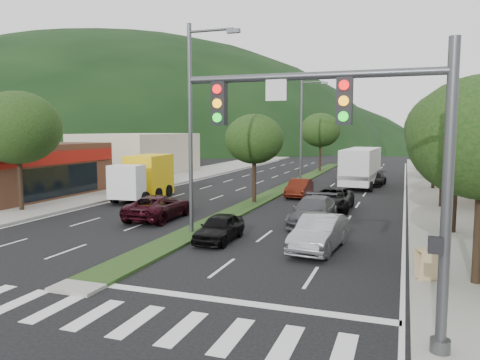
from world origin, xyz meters
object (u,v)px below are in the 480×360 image
at_px(tree_r_c, 444,135).
at_px(tree_r_d, 435,128).
at_px(car_queue_a, 219,228).
at_px(a_frame_sign, 427,262).
at_px(tree_r_e, 430,131).
at_px(car_queue_f, 375,179).
at_px(car_queue_d, 332,199).
at_px(car_queue_e, 348,173).
at_px(tree_med_near, 254,139).
at_px(traffic_signal, 373,149).
at_px(car_queue_c, 299,188).
at_px(box_truck, 145,178).
at_px(streetlight_mid, 303,124).
at_px(tree_l_a, 18,128).
at_px(sedan_silver, 319,233).
at_px(suv_maroon, 159,207).
at_px(tree_med_far, 320,130).
at_px(streetlight_near, 194,119).
at_px(tree_r_b, 458,130).
at_px(car_queue_b, 314,211).
at_px(motorhome, 361,167).

distance_m(tree_r_c, tree_r_d, 10.01).
relative_size(car_queue_a, a_frame_sign, 2.66).
height_order(tree_r_e, car_queue_f, tree_r_e).
height_order(car_queue_d, car_queue_e, car_queue_d).
bearing_deg(tree_med_near, traffic_signal, -65.20).
relative_size(car_queue_c, box_truck, 0.62).
xyz_separation_m(tree_r_e, streetlight_mid, (-11.79, -7.00, 0.69)).
relative_size(tree_l_a, sedan_silver, 1.62).
relative_size(tree_r_c, tree_l_a, 0.89).
height_order(tree_r_d, car_queue_d, tree_r_d).
xyz_separation_m(traffic_signal, suv_maroon, (-12.40, 12.38, -3.94)).
xyz_separation_m(tree_med_far, streetlight_near, (0.21, -36.00, 0.58)).
relative_size(car_queue_a, car_queue_d, 0.73).
xyz_separation_m(traffic_signal, streetlight_near, (-8.82, 9.54, 0.94)).
xyz_separation_m(tree_r_d, car_queue_d, (-6.53, -12.86, -4.48)).
distance_m(car_queue_c, car_queue_d, 5.95).
height_order(car_queue_a, a_frame_sign, a_frame_sign).
xyz_separation_m(tree_r_b, tree_l_a, (-24.50, -2.00, 0.15)).
distance_m(tree_l_a, suv_maroon, 10.20).
height_order(tree_r_d, tree_l_a, tree_l_a).
bearing_deg(car_queue_d, car_queue_c, 122.48).
xyz_separation_m(tree_med_far, car_queue_b, (5.22, -31.86, -4.26)).
bearing_deg(a_frame_sign, streetlight_mid, 87.85).
distance_m(tree_l_a, streetlight_near, 12.87).
height_order(tree_r_c, streetlight_near, streetlight_near).
distance_m(box_truck, a_frame_sign, 23.13).
height_order(tree_l_a, car_queue_e, tree_l_a).
bearing_deg(tree_r_e, streetlight_mid, -149.31).
distance_m(tree_med_near, motorhome, 13.81).
xyz_separation_m(tree_r_e, box_truck, (-20.21, -22.60, -3.39)).
distance_m(streetlight_mid, box_truck, 18.18).
height_order(tree_r_d, streetlight_near, streetlight_near).
height_order(traffic_signal, tree_r_d, tree_r_d).
distance_m(car_queue_d, motorhome, 13.06).
relative_size(tree_r_d, suv_maroon, 1.42).
height_order(tree_r_d, car_queue_a, tree_r_d).
height_order(car_queue_b, box_truck, box_truck).
bearing_deg(tree_r_b, tree_med_far, 110.56).
xyz_separation_m(car_queue_a, car_queue_f, (5.30, 24.50, -0.02)).
bearing_deg(tree_r_e, traffic_signal, -94.09).
xyz_separation_m(tree_r_b, car_queue_e, (-7.82, 24.58, -4.37)).
height_order(tree_r_c, car_queue_a, tree_r_c).
bearing_deg(streetlight_mid, car_queue_b, -76.49).
height_order(car_queue_a, car_queue_d, car_queue_d).
bearing_deg(box_truck, tree_r_e, -137.49).
xyz_separation_m(tree_r_e, car_queue_f, (-4.85, -8.42, -4.29)).
relative_size(tree_r_b, car_queue_c, 1.69).
xyz_separation_m(tree_med_near, car_queue_e, (4.18, 18.58, -3.77)).
height_order(streetlight_near, sedan_silver, streetlight_near).
bearing_deg(suv_maroon, car_queue_a, 142.69).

